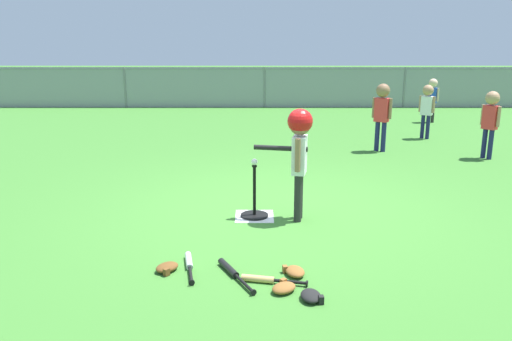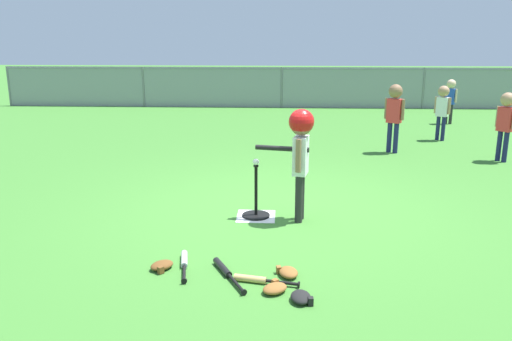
{
  "view_description": "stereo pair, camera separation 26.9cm",
  "coord_description": "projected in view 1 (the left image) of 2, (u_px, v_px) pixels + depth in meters",
  "views": [
    {
      "loc": [
        -0.25,
        -5.93,
        2.04
      ],
      "look_at": [
        -0.27,
        -0.23,
        0.55
      ],
      "focal_mm": 36.6,
      "sensor_mm": 36.0,
      "label": 1
    },
    {
      "loc": [
        0.02,
        -5.92,
        2.04
      ],
      "look_at": [
        -0.27,
        -0.23,
        0.55
      ],
      "focal_mm": 36.6,
      "sensor_mm": 36.0,
      "label": 2
    }
  ],
  "objects": [
    {
      "name": "outfield_fence",
      "position": [
        266.0,
        86.0,
        14.91
      ],
      "size": [
        16.06,
        0.06,
        1.15
      ],
      "color": "slate",
      "rests_on": "ground_plane"
    },
    {
      "name": "glove_tossed_aside",
      "position": [
        285.0,
        288.0,
        4.26
      ],
      "size": [
        0.27,
        0.27,
        0.07
      ],
      "color": "brown",
      "rests_on": "ground_plane"
    },
    {
      "name": "fielder_deep_left",
      "position": [
        434.0,
        94.0,
        12.32
      ],
      "size": [
        0.27,
        0.21,
        1.04
      ],
      "color": "#262626",
      "rests_on": "ground_plane"
    },
    {
      "name": "fielder_deep_right",
      "position": [
        493.0,
        116.0,
        8.65
      ],
      "size": [
        0.24,
        0.28,
        1.14
      ],
      "color": "#191E4C",
      "rests_on": "ground_plane"
    },
    {
      "name": "batter_child",
      "position": [
        301.0,
        142.0,
        5.7
      ],
      "size": [
        0.64,
        0.36,
        1.27
      ],
      "color": "#262626",
      "rests_on": "ground_plane"
    },
    {
      "name": "glove_outfield_drop",
      "position": [
        169.0,
        267.0,
        4.63
      ],
      "size": [
        0.26,
        0.27,
        0.07
      ],
      "color": "brown",
      "rests_on": "ground_plane"
    },
    {
      "name": "glove_near_bats",
      "position": [
        296.0,
        271.0,
        4.55
      ],
      "size": [
        0.21,
        0.25,
        0.07
      ],
      "color": "brown",
      "rests_on": "ground_plane"
    },
    {
      "name": "spare_bat_black",
      "position": [
        233.0,
        271.0,
        4.57
      ],
      "size": [
        0.35,
        0.63,
        0.06
      ],
      "color": "black",
      "rests_on": "ground_plane"
    },
    {
      "name": "baseball_on_tee",
      "position": [
        256.0,
        162.0,
        5.87
      ],
      "size": [
        0.07,
        0.07,
        0.07
      ],
      "primitive_type": "sphere",
      "color": "white",
      "rests_on": "batting_tee"
    },
    {
      "name": "spare_bat_silver",
      "position": [
        191.0,
        264.0,
        4.72
      ],
      "size": [
        0.16,
        0.6,
        0.06
      ],
      "color": "silver",
      "rests_on": "ground_plane"
    },
    {
      "name": "spare_bat_wood",
      "position": [
        266.0,
        279.0,
        4.41
      ],
      "size": [
        0.56,
        0.17,
        0.06
      ],
      "color": "#DBB266",
      "rests_on": "ground_plane"
    },
    {
      "name": "ground_plane",
      "position": [
        278.0,
        210.0,
        6.25
      ],
      "size": [
        60.0,
        60.0,
        0.0
      ],
      "primitive_type": "plane",
      "color": "#3D7A2D"
    },
    {
      "name": "fielder_deep_center",
      "position": [
        384.0,
        108.0,
        9.2
      ],
      "size": [
        0.31,
        0.25,
        1.21
      ],
      "color": "#191E4C",
      "rests_on": "ground_plane"
    },
    {
      "name": "glove_by_plate",
      "position": [
        313.0,
        296.0,
        4.12
      ],
      "size": [
        0.18,
        0.23,
        0.07
      ],
      "color": "black",
      "rests_on": "ground_plane"
    },
    {
      "name": "fielder_near_left",
      "position": [
        429.0,
        104.0,
        10.36
      ],
      "size": [
        0.27,
        0.23,
        1.08
      ],
      "color": "#191E4C",
      "rests_on": "ground_plane"
    },
    {
      "name": "home_plate",
      "position": [
        256.0,
        216.0,
        6.03
      ],
      "size": [
        0.44,
        0.44,
        0.01
      ],
      "primitive_type": "cube",
      "color": "white",
      "rests_on": "ground_plane"
    },
    {
      "name": "batting_tee",
      "position": [
        256.0,
        209.0,
        6.01
      ],
      "size": [
        0.32,
        0.32,
        0.61
      ],
      "color": "black",
      "rests_on": "ground_plane"
    }
  ]
}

